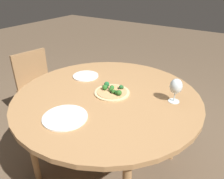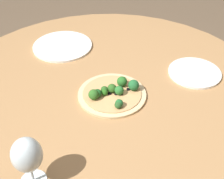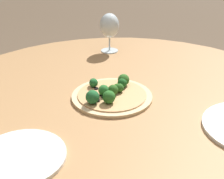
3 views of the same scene
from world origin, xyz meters
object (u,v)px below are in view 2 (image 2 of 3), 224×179
at_px(pizza, 113,93).
at_px(plate_near, 195,73).
at_px(plate_far, 63,46).
at_px(wine_glass, 27,156).

height_order(pizza, plate_near, pizza).
bearing_deg(plate_far, pizza, -98.36).
height_order(wine_glass, plate_near, wine_glass).
height_order(pizza, wine_glass, wine_glass).
distance_m(wine_glass, plate_far, 0.76).
distance_m(wine_glass, plate_near, 0.79).
bearing_deg(wine_glass, plate_far, 49.01).
relative_size(pizza, wine_glass, 1.53).
relative_size(wine_glass, plate_far, 0.62).
relative_size(wine_glass, plate_near, 0.78).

